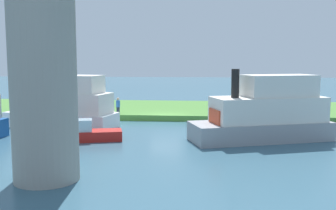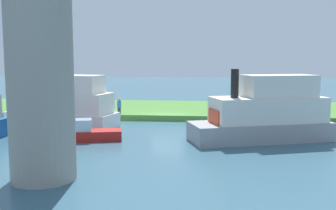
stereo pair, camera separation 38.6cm
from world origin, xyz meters
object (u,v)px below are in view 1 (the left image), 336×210
bridge_pylon (43,55)px  skiff_small (87,133)px  person_on_bank (118,105)px  riverboat_paddlewheel (64,106)px  mooring_post (239,109)px  pontoon_yellow (265,114)px

bridge_pylon → skiff_small: (0.71, -8.28, -4.97)m
person_on_bank → riverboat_paddlewheel: bearing=53.9°
person_on_bank → skiff_small: person_on_bank is taller
person_on_bank → mooring_post: bearing=-176.8°
mooring_post → skiff_small: (10.60, 9.85, -0.42)m
person_on_bank → skiff_small: (0.02, 9.26, -0.70)m
mooring_post → skiff_small: size_ratio=0.19×
mooring_post → riverboat_paddlewheel: size_ratio=0.09×
riverboat_paddlewheel → pontoon_yellow: size_ratio=0.95×
pontoon_yellow → bridge_pylon: bearing=41.5°
mooring_post → pontoon_yellow: (-0.93, 8.55, 0.80)m
mooring_post → riverboat_paddlewheel: 14.75m
riverboat_paddlewheel → skiff_small: 5.90m
bridge_pylon → pontoon_yellow: bridge_pylon is taller
person_on_bank → skiff_small: bearing=89.9°
bridge_pylon → person_on_bank: 18.06m
bridge_pylon → mooring_post: bridge_pylon is taller
bridge_pylon → riverboat_paddlewheel: bearing=-73.2°
riverboat_paddlewheel → skiff_small: size_ratio=2.05×
person_on_bank → riverboat_paddlewheel: riverboat_paddlewheel is taller
bridge_pylon → skiff_small: bridge_pylon is taller
pontoon_yellow → mooring_post: bearing=-83.8°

